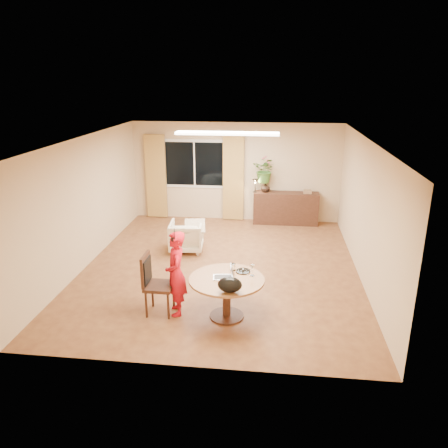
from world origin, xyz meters
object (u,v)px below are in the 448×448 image
at_px(dining_chair, 159,284).
at_px(armchair, 186,236).
at_px(dining_table, 227,287).
at_px(sideboard, 286,208).
at_px(child, 176,273).

distance_m(dining_chair, armchair, 2.75).
height_order(dining_table, sideboard, sideboard).
relative_size(dining_table, child, 0.85).
distance_m(armchair, sideboard, 3.11).
distance_m(dining_chair, sideboard, 5.35).
relative_size(child, armchair, 1.92).
xyz_separation_m(dining_table, sideboard, (1.02, 4.92, -0.12)).
relative_size(dining_chair, armchair, 1.39).
bearing_deg(armchair, dining_chair, 87.69).
xyz_separation_m(dining_chair, child, (0.27, 0.03, 0.19)).
relative_size(dining_table, sideboard, 0.71).
relative_size(dining_chair, sideboard, 0.61).
distance_m(dining_table, child, 0.84).
xyz_separation_m(armchair, sideboard, (2.22, 2.17, 0.09)).
bearing_deg(armchair, child, 93.48).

